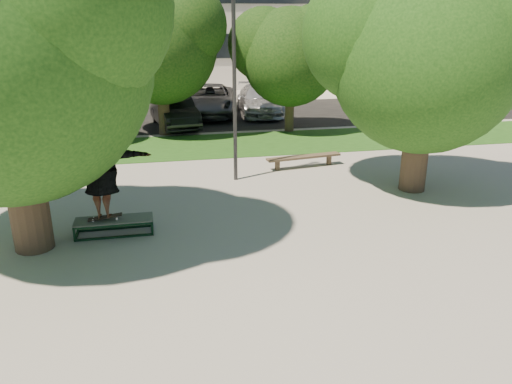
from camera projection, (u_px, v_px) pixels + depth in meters
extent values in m
plane|color=gray|center=(228.00, 251.00, 11.03)|extent=(120.00, 120.00, 0.00)
cube|color=#194112|center=(218.00, 145.00, 19.99)|extent=(30.00, 4.00, 0.02)
cube|color=black|center=(182.00, 116.00, 25.81)|extent=(40.00, 8.00, 0.01)
cylinder|color=#38281E|center=(25.00, 180.00, 10.63)|extent=(0.84, 0.84, 3.20)
sphere|color=#143A10|center=(5.00, 61.00, 9.81)|extent=(5.80, 5.80, 5.80)
sphere|color=#143A10|center=(64.00, 5.00, 9.18)|extent=(4.06, 4.06, 4.06)
cylinder|color=#38281E|center=(417.00, 140.00, 14.43)|extent=(0.76, 0.76, 3.00)
sphere|color=#143A10|center=(426.00, 59.00, 13.67)|extent=(5.20, 5.20, 5.20)
sphere|color=#143A10|center=(371.00, 34.00, 13.93)|extent=(3.90, 3.90, 3.90)
sphere|color=#143A10|center=(480.00, 25.00, 13.11)|extent=(3.64, 3.64, 3.64)
cylinder|color=#38281E|center=(22.00, 111.00, 19.51)|extent=(0.44, 0.44, 2.80)
sphere|color=black|center=(13.00, 57.00, 18.82)|extent=(4.40, 4.40, 4.40)
sphere|color=black|center=(35.00, 35.00, 18.34)|extent=(3.08, 3.08, 3.08)
cylinder|color=#38281E|center=(163.00, 100.00, 21.43)|extent=(0.50, 0.50, 3.00)
sphere|color=black|center=(160.00, 46.00, 20.69)|extent=(4.80, 4.80, 4.80)
sphere|color=black|center=(130.00, 31.00, 20.93)|extent=(3.60, 3.60, 3.60)
sphere|color=black|center=(186.00, 25.00, 20.17)|extent=(3.36, 3.36, 3.36)
cylinder|color=#38281E|center=(290.00, 102.00, 22.07)|extent=(0.40, 0.40, 2.60)
sphere|color=black|center=(291.00, 57.00, 21.43)|extent=(4.20, 4.20, 4.20)
sphere|color=black|center=(264.00, 44.00, 21.64)|extent=(3.15, 3.15, 3.15)
sphere|color=black|center=(315.00, 40.00, 20.97)|extent=(2.94, 2.94, 2.94)
cylinder|color=#2D2D30|center=(234.00, 84.00, 14.84)|extent=(0.12, 0.12, 6.00)
cube|color=black|center=(141.00, 47.00, 32.70)|extent=(27.60, 0.12, 1.60)
cube|color=beige|center=(444.00, 31.00, 33.41)|extent=(15.00, 10.00, 8.00)
cube|color=#475147|center=(114.00, 220.00, 11.77)|extent=(1.80, 0.60, 0.03)
cylinder|color=white|center=(93.00, 221.00, 11.59)|extent=(0.06, 0.03, 0.06)
cylinder|color=white|center=(94.00, 218.00, 11.74)|extent=(0.06, 0.03, 0.06)
cylinder|color=white|center=(117.00, 219.00, 11.70)|extent=(0.06, 0.03, 0.06)
cylinder|color=white|center=(117.00, 216.00, 11.84)|extent=(0.06, 0.03, 0.06)
cube|color=black|center=(105.00, 217.00, 11.71)|extent=(0.78, 0.20, 0.10)
imported|color=#4F3722|center=(101.00, 177.00, 11.38)|extent=(2.46, 1.01, 1.95)
cube|color=brown|center=(277.00, 165.00, 16.74)|extent=(0.15, 0.15, 0.35)
cube|color=brown|center=(329.00, 160.00, 17.37)|extent=(0.15, 0.15, 0.35)
cube|color=brown|center=(304.00, 157.00, 16.99)|extent=(2.67, 0.75, 0.07)
imported|color=#ABABB0|center=(99.00, 104.00, 25.26)|extent=(2.38, 4.39, 1.42)
imported|color=black|center=(174.00, 111.00, 23.16)|extent=(2.29, 4.72, 1.49)
imported|color=#57565B|center=(210.00, 100.00, 25.97)|extent=(3.41, 5.92, 1.55)
imported|color=silver|center=(259.00, 100.00, 26.24)|extent=(2.42, 5.19, 1.47)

